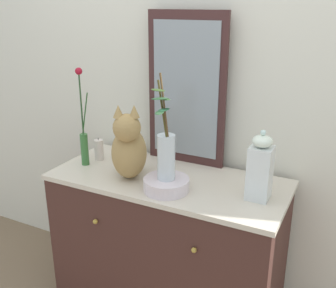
{
  "coord_description": "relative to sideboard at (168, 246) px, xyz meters",
  "views": [
    {
      "loc": [
        0.82,
        -1.62,
        1.64
      ],
      "look_at": [
        0.0,
        0.0,
        0.99
      ],
      "focal_mm": 42.5,
      "sensor_mm": 36.0,
      "label": 1
    }
  ],
  "objects": [
    {
      "name": "wall_back",
      "position": [
        0.0,
        0.34,
        0.9
      ],
      "size": [
        4.4,
        0.08,
        2.6
      ],
      "primitive_type": "cube",
      "color": "silver",
      "rests_on": "ground_plane"
    },
    {
      "name": "sideboard",
      "position": [
        0.0,
        0.0,
        0.0
      ],
      "size": [
        1.18,
        0.54,
        0.81
      ],
      "color": "#432620",
      "rests_on": "ground_plane"
    },
    {
      "name": "mirror_leaning",
      "position": [
        -0.01,
        0.24,
        0.8
      ],
      "size": [
        0.43,
        0.03,
        0.8
      ],
      "color": "#402422",
      "rests_on": "sideboard"
    },
    {
      "name": "cat_sitting",
      "position": [
        -0.18,
        -0.08,
        0.56
      ],
      "size": [
        0.26,
        0.39,
        0.39
      ],
      "color": "#A9854D",
      "rests_on": "sideboard"
    },
    {
      "name": "vase_slim_green",
      "position": [
        -0.48,
        -0.05,
        0.56
      ],
      "size": [
        0.07,
        0.04,
        0.52
      ],
      "color": "#366B34",
      "rests_on": "sideboard"
    },
    {
      "name": "bowl_porcelain",
      "position": [
        0.06,
        -0.13,
        0.43
      ],
      "size": [
        0.21,
        0.21,
        0.06
      ],
      "primitive_type": "cylinder",
      "color": "silver",
      "rests_on": "sideboard"
    },
    {
      "name": "vase_glass_clear",
      "position": [
        0.06,
        -0.13,
        0.59
      ],
      "size": [
        0.08,
        0.15,
        0.49
      ],
      "color": "silver",
      "rests_on": "bowl_porcelain"
    },
    {
      "name": "jar_lidded_porcelain",
      "position": [
        0.46,
        -0.01,
        0.55
      ],
      "size": [
        0.1,
        0.1,
        0.32
      ],
      "color": "silver",
      "rests_on": "sideboard"
    },
    {
      "name": "candle_pillar",
      "position": [
        -0.45,
        0.05,
        0.46
      ],
      "size": [
        0.05,
        0.05,
        0.13
      ],
      "color": "beige",
      "rests_on": "sideboard"
    }
  ]
}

